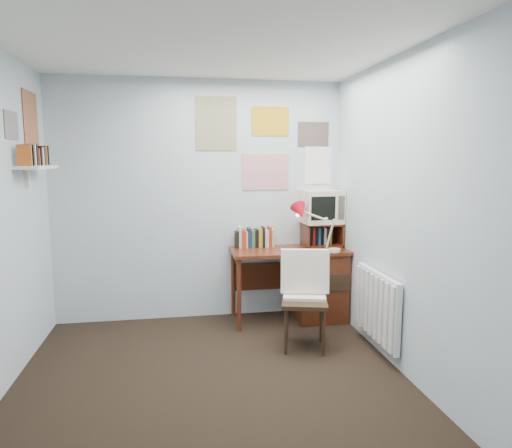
{
  "coord_description": "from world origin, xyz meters",
  "views": [
    {
      "loc": [
        -0.23,
        -3.05,
        1.69
      ],
      "look_at": [
        0.46,
        0.93,
        1.11
      ],
      "focal_mm": 32.0,
      "sensor_mm": 36.0,
      "label": 1
    }
  ],
  "objects": [
    {
      "name": "back_wall",
      "position": [
        0.0,
        1.75,
        1.25
      ],
      "size": [
        3.0,
        0.02,
        2.5
      ],
      "primitive_type": "cube",
      "color": "#B0BCC9",
      "rests_on": "ground"
    },
    {
      "name": "posters_left",
      "position": [
        -1.49,
        1.1,
        2.0
      ],
      "size": [
        0.01,
        0.7,
        0.6
      ],
      "primitive_type": "cube",
      "color": "white",
      "rests_on": "left_wall"
    },
    {
      "name": "desk",
      "position": [
        1.17,
        1.48,
        0.41
      ],
      "size": [
        1.2,
        0.55,
        0.76
      ],
      "color": "#5C2615",
      "rests_on": "ground"
    },
    {
      "name": "wall_shelf",
      "position": [
        -1.4,
        1.1,
        1.62
      ],
      "size": [
        0.2,
        0.62,
        0.24
      ],
      "primitive_type": "cube",
      "color": "white",
      "rests_on": "left_wall"
    },
    {
      "name": "crt_tv",
      "position": [
        1.28,
        1.61,
        1.2
      ],
      "size": [
        0.43,
        0.4,
        0.38
      ],
      "primitive_type": "cube",
      "rotation": [
        0.0,
        0.0,
        0.08
      ],
      "color": "beige",
      "rests_on": "tv_riser"
    },
    {
      "name": "book_row",
      "position": [
        0.66,
        1.66,
        0.87
      ],
      "size": [
        0.6,
        0.14,
        0.22
      ],
      "primitive_type": "cube",
      "color": "#5C2615",
      "rests_on": "desk"
    },
    {
      "name": "ceiling",
      "position": [
        0.0,
        0.0,
        2.5
      ],
      "size": [
        3.0,
        3.5,
        0.02
      ],
      "primitive_type": "cube",
      "color": "white",
      "rests_on": "back_wall"
    },
    {
      "name": "desk_lamp",
      "position": [
        1.31,
        1.26,
        0.98
      ],
      "size": [
        0.37,
        0.34,
        0.44
      ],
      "primitive_type": "cube",
      "rotation": [
        0.0,
        0.0,
        -0.28
      ],
      "color": "red",
      "rests_on": "desk"
    },
    {
      "name": "radiator",
      "position": [
        1.46,
        0.55,
        0.42
      ],
      "size": [
        0.09,
        0.8,
        0.6
      ],
      "primitive_type": "cube",
      "color": "white",
      "rests_on": "right_wall"
    },
    {
      "name": "desk_chair",
      "position": [
        0.86,
        0.74,
        0.43
      ],
      "size": [
        0.53,
        0.51,
        0.85
      ],
      "primitive_type": "cube",
      "rotation": [
        0.0,
        0.0,
        -0.26
      ],
      "color": "black",
      "rests_on": "ground"
    },
    {
      "name": "ground",
      "position": [
        0.0,
        0.0,
        0.0
      ],
      "size": [
        3.5,
        3.5,
        0.0
      ],
      "primitive_type": "plane",
      "color": "black",
      "rests_on": "ground"
    },
    {
      "name": "right_wall",
      "position": [
        1.5,
        0.0,
        1.25
      ],
      "size": [
        0.02,
        3.5,
        2.5
      ],
      "primitive_type": "cube",
      "color": "#B0BCC9",
      "rests_on": "ground"
    },
    {
      "name": "posters_back",
      "position": [
        0.7,
        1.74,
        1.85
      ],
      "size": [
        1.2,
        0.01,
        0.9
      ],
      "primitive_type": "cube",
      "color": "white",
      "rests_on": "back_wall"
    },
    {
      "name": "tv_riser",
      "position": [
        1.29,
        1.59,
        0.89
      ],
      "size": [
        0.4,
        0.3,
        0.25
      ],
      "primitive_type": "cube",
      "color": "#5C2615",
      "rests_on": "desk"
    }
  ]
}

